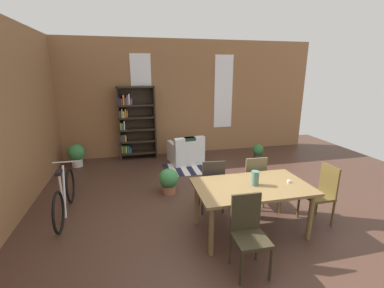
% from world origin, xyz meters
% --- Properties ---
extents(ground_plane, '(10.21, 10.21, 0.00)m').
position_xyz_m(ground_plane, '(0.00, 0.00, 0.00)').
color(ground_plane, '#452C23').
extents(back_wall_brick, '(7.78, 0.12, 3.22)m').
position_xyz_m(back_wall_brick, '(0.00, 3.99, 1.61)').
color(back_wall_brick, '#936540').
rests_on(back_wall_brick, ground).
extents(window_pane_0, '(0.55, 0.02, 2.10)m').
position_xyz_m(window_pane_0, '(-1.19, 3.92, 1.77)').
color(window_pane_0, white).
extents(window_pane_1, '(0.55, 0.02, 2.10)m').
position_xyz_m(window_pane_1, '(1.19, 3.92, 1.77)').
color(window_pane_1, white).
extents(dining_table, '(1.67, 0.98, 0.76)m').
position_xyz_m(dining_table, '(0.14, -0.30, 0.67)').
color(dining_table, brown).
rests_on(dining_table, ground).
extents(vase_on_table, '(0.11, 0.11, 0.22)m').
position_xyz_m(vase_on_table, '(0.18, -0.30, 0.86)').
color(vase_on_table, '#4C7266').
rests_on(vase_on_table, dining_table).
extents(tealight_candle_0, '(0.04, 0.04, 0.04)m').
position_xyz_m(tealight_candle_0, '(0.71, -0.34, 0.78)').
color(tealight_candle_0, silver).
rests_on(tealight_candle_0, dining_table).
extents(dining_chair_far_right, '(0.42, 0.42, 0.95)m').
position_xyz_m(dining_chair_far_right, '(0.51, 0.42, 0.51)').
color(dining_chair_far_right, brown).
rests_on(dining_chair_far_right, ground).
extents(dining_chair_far_left, '(0.44, 0.44, 0.95)m').
position_xyz_m(dining_chair_far_left, '(-0.24, 0.42, 0.51)').
color(dining_chair_far_left, '#2F2722').
rests_on(dining_chair_far_left, ground).
extents(dining_chair_head_right, '(0.41, 0.41, 0.95)m').
position_xyz_m(dining_chair_head_right, '(1.35, -0.30, 0.51)').
color(dining_chair_head_right, '#52411D').
rests_on(dining_chair_head_right, ground).
extents(dining_chair_near_left, '(0.41, 0.41, 0.95)m').
position_xyz_m(dining_chair_near_left, '(-0.23, -1.02, 0.51)').
color(dining_chair_near_left, '#312B1A').
rests_on(dining_chair_near_left, ground).
extents(bookshelf_tall, '(1.00, 0.34, 1.98)m').
position_xyz_m(bookshelf_tall, '(-1.42, 3.73, 1.01)').
color(bookshelf_tall, '#2D2319').
rests_on(bookshelf_tall, ground).
extents(armchair_white, '(0.91, 0.91, 0.75)m').
position_xyz_m(armchair_white, '(-0.14, 3.03, 0.28)').
color(armchair_white, silver).
rests_on(armchair_white, ground).
extents(bicycle_second, '(0.44, 1.65, 0.88)m').
position_xyz_m(bicycle_second, '(-2.69, 0.88, 0.33)').
color(bicycle_second, black).
rests_on(bicycle_second, ground).
extents(potted_plant_by_shelf, '(0.43, 0.43, 0.58)m').
position_xyz_m(potted_plant_by_shelf, '(-2.93, 3.36, 0.33)').
color(potted_plant_by_shelf, silver).
rests_on(potted_plant_by_shelf, ground).
extents(potted_plant_corner, '(0.39, 0.39, 0.51)m').
position_xyz_m(potted_plant_corner, '(-0.87, 1.28, 0.28)').
color(potted_plant_corner, '#9E6042').
rests_on(potted_plant_corner, ground).
extents(potted_plant_window, '(0.29, 0.29, 0.47)m').
position_xyz_m(potted_plant_window, '(1.77, 2.67, 0.26)').
color(potted_plant_window, '#333338').
rests_on(potted_plant_window, ground).
extents(striped_rug, '(1.16, 0.93, 0.01)m').
position_xyz_m(striped_rug, '(-0.22, 2.53, 0.00)').
color(striped_rug, '#1E1E33').
rests_on(striped_rug, ground).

